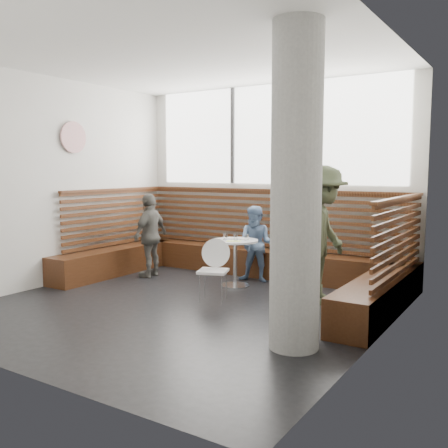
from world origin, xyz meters
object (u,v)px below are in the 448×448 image
Objects in this scene: cafe_chair at (216,265)px; child_left at (150,235)px; concrete_column at (296,189)px; cafe_table at (235,253)px; child_back at (256,244)px; adult_man at (322,235)px.

cafe_chair is 0.60× the size of child_left.
concrete_column reaches higher than cafe_table.
concrete_column is 2.30× the size of child_left.
concrete_column reaches higher than child_back.
child_left is (-3.44, 1.81, -0.90)m from concrete_column.
child_left is at bearing -172.68° from child_back.
cafe_table is 0.87× the size of cafe_chair.
child_back is at bearing 66.63° from adult_man.
concrete_column is 1.73× the size of adult_man.
adult_man reaches higher than child_left.
cafe_table is at bearing 82.44° from cafe_chair.
cafe_table is 0.59× the size of child_back.
child_left is at bearing 152.22° from concrete_column.
cafe_chair is at bearing -99.34° from child_back.
cafe_chair is at bearing -77.49° from cafe_table.
child_back is 0.87× the size of child_left.
concrete_column is 3.13m from child_back.
child_back is (-1.33, 0.61, -0.32)m from adult_man.
child_left is (-1.75, 0.67, 0.21)m from cafe_chair.
cafe_table is 0.84m from cafe_chair.
concrete_column reaches higher than cafe_chair.
concrete_column is 3.83× the size of cafe_chair.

